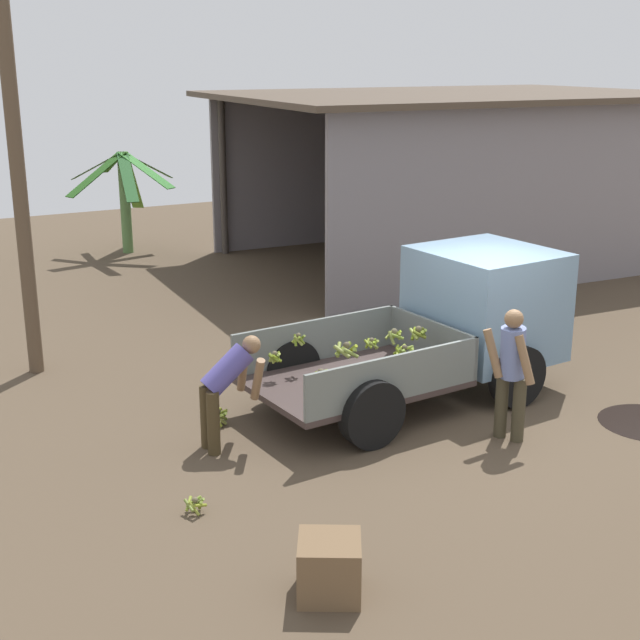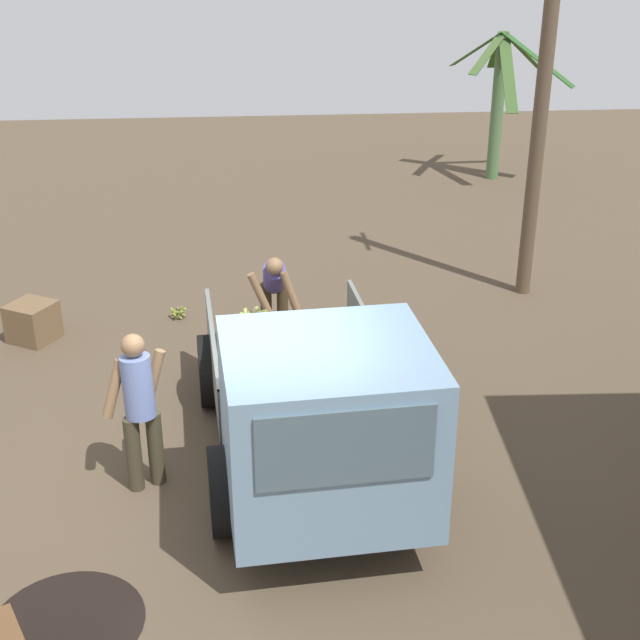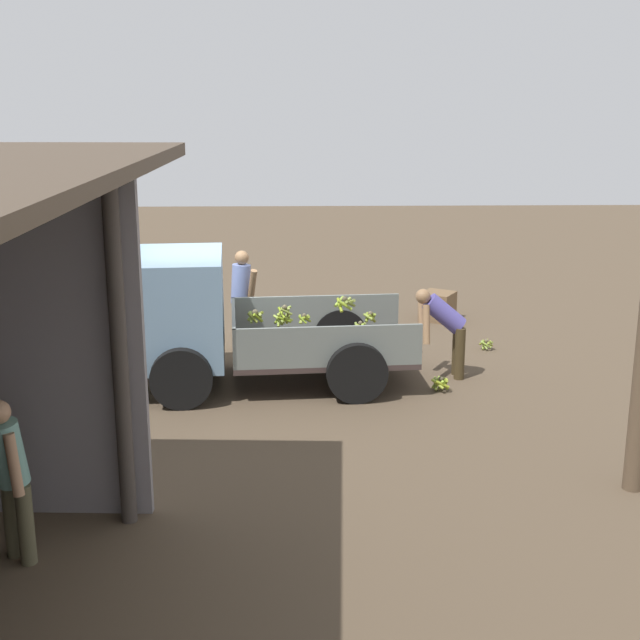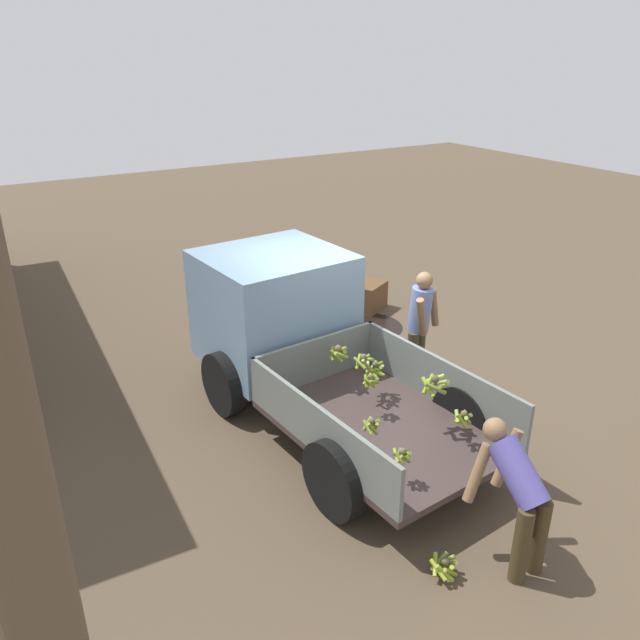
# 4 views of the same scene
# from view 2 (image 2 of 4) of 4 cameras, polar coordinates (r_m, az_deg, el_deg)

# --- Properties ---
(ground) EXTENTS (36.00, 36.00, 0.00)m
(ground) POSITION_cam_2_polar(r_m,az_deg,el_deg) (9.08, -5.37, -11.03)
(ground) COLOR brown
(mud_patch_0) EXTENTS (1.27, 1.27, 0.01)m
(mud_patch_0) POSITION_cam_2_polar(r_m,az_deg,el_deg) (7.94, -15.89, -18.18)
(mud_patch_0) COLOR black
(mud_patch_0) RESTS_ON ground
(cargo_truck) EXTENTS (4.52, 2.35, 1.94)m
(cargo_truck) POSITION_cam_2_polar(r_m,az_deg,el_deg) (8.25, 0.03, -6.29)
(cargo_truck) COLOR #3C2F2D
(cargo_truck) RESTS_ON ground
(utility_pole) EXTENTS (0.91, 0.21, 6.10)m
(utility_pole) POSITION_cam_2_polar(r_m,az_deg,el_deg) (13.08, 14.11, 14.36)
(utility_pole) COLOR brown
(utility_pole) RESTS_ON ground
(banana_palm_0) EXTENTS (2.40, 2.31, 3.06)m
(banana_palm_0) POSITION_cam_2_polar(r_m,az_deg,el_deg) (19.57, 11.39, 13.64)
(banana_palm_0) COLOR #4D7143
(banana_palm_0) RESTS_ON ground
(person_foreground_visitor) EXTENTS (0.52, 0.67, 1.66)m
(person_foreground_visitor) POSITION_cam_2_polar(r_m,az_deg,el_deg) (8.87, -11.49, -5.30)
(person_foreground_visitor) COLOR #403927
(person_foreground_visitor) RESTS_ON ground
(person_worker_loading) EXTENTS (0.76, 0.68, 1.35)m
(person_worker_loading) POSITION_cam_2_polar(r_m,az_deg,el_deg) (11.64, -2.94, 2.01)
(person_worker_loading) COLOR #40331D
(person_worker_loading) RESTS_ON ground
(banana_bunch_on_ground_0) EXTENTS (0.27, 0.29, 0.23)m
(banana_bunch_on_ground_0) POSITION_cam_2_polar(r_m,az_deg,el_deg) (11.83, 0.33, -1.15)
(banana_bunch_on_ground_0) COLOR brown
(banana_bunch_on_ground_0) RESTS_ON ground
(banana_bunch_on_ground_1) EXTENTS (0.24, 0.24, 0.18)m
(banana_bunch_on_ground_1) POSITION_cam_2_polar(r_m,az_deg,el_deg) (12.81, -9.05, 0.55)
(banana_bunch_on_ground_1) COLOR brown
(banana_bunch_on_ground_1) RESTS_ON ground
(wooden_crate_0) EXTENTS (0.75, 0.75, 0.52)m
(wooden_crate_0) POSITION_cam_2_polar(r_m,az_deg,el_deg) (12.57, -17.91, -0.11)
(wooden_crate_0) COLOR brown
(wooden_crate_0) RESTS_ON ground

